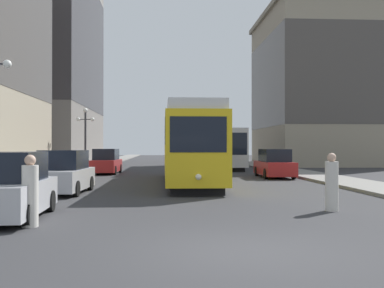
% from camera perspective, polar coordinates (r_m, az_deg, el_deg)
% --- Properties ---
extents(ground_plane, '(200.00, 200.00, 0.00)m').
position_cam_1_polar(ground_plane, '(8.72, 6.08, -13.34)').
color(ground_plane, '#303033').
extents(sidewalk_left, '(2.93, 120.00, 0.15)m').
position_cam_1_polar(sidewalk_left, '(48.91, -11.80, -2.57)').
color(sidewalk_left, gray).
rests_on(sidewalk_left, ground).
extents(sidewalk_right, '(2.93, 120.00, 0.15)m').
position_cam_1_polar(sidewalk_right, '(49.40, 7.92, -2.56)').
color(sidewalk_right, gray).
rests_on(sidewalk_right, ground).
extents(streetcar, '(2.67, 14.03, 3.89)m').
position_cam_1_polar(streetcar, '(24.39, -0.38, -0.04)').
color(streetcar, black).
rests_on(streetcar, ground).
extents(transit_bus, '(2.75, 11.93, 3.45)m').
position_cam_1_polar(transit_bus, '(40.67, 3.71, -0.39)').
color(transit_bus, black).
rests_on(transit_bus, ground).
extents(parked_car_left_near, '(2.02, 4.51, 1.82)m').
position_cam_1_polar(parked_car_left_near, '(33.65, -10.78, -2.27)').
color(parked_car_left_near, black).
rests_on(parked_car_left_near, ground).
extents(parked_car_left_mid, '(2.04, 4.40, 1.82)m').
position_cam_1_polar(parked_car_left_mid, '(19.87, -15.86, -3.58)').
color(parked_car_left_mid, black).
rests_on(parked_car_left_mid, ground).
extents(parked_car_right_far, '(1.95, 4.80, 1.82)m').
position_cam_1_polar(parked_car_right_far, '(29.45, 10.32, -2.54)').
color(parked_car_right_far, black).
rests_on(parked_car_right_far, ground).
extents(parked_car_left_far, '(2.01, 4.33, 1.82)m').
position_cam_1_polar(parked_car_left_far, '(13.34, -22.10, -5.14)').
color(parked_car_left_far, black).
rests_on(parked_car_left_far, ground).
extents(pedestrian_crossing_near, '(0.40, 0.40, 1.77)m').
position_cam_1_polar(pedestrian_crossing_near, '(11.80, -19.72, -5.87)').
color(pedestrian_crossing_near, beige).
rests_on(pedestrian_crossing_near, ground).
extents(pedestrian_crossing_far, '(0.40, 0.40, 1.77)m').
position_cam_1_polar(pedestrian_crossing_far, '(14.47, 17.19, -4.84)').
color(pedestrian_crossing_far, beige).
rests_on(pedestrian_crossing_far, ground).
extents(lamp_post_left_far, '(1.41, 0.36, 4.85)m').
position_cam_1_polar(lamp_post_left_far, '(36.32, -13.28, 1.87)').
color(lamp_post_left_far, '#333338').
rests_on(lamp_post_left_far, sidewalk_left).
extents(building_left_corner, '(12.58, 22.55, 25.62)m').
position_cam_1_polar(building_left_corner, '(55.95, -18.83, 11.23)').
color(building_left_corner, slate).
rests_on(building_left_corner, ground).
extents(building_right_corner, '(14.10, 16.56, 16.96)m').
position_cam_1_polar(building_right_corner, '(53.14, 16.44, 6.93)').
color(building_right_corner, gray).
rests_on(building_right_corner, ground).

